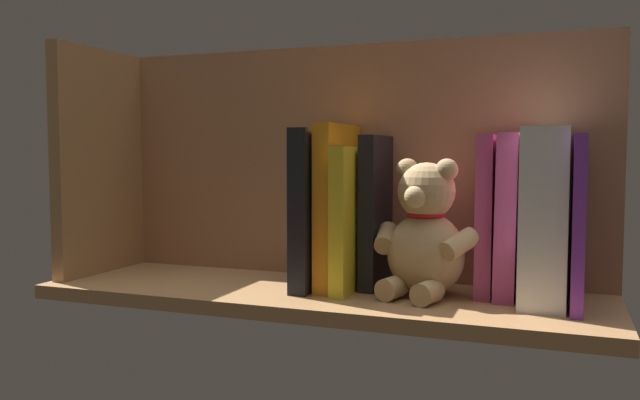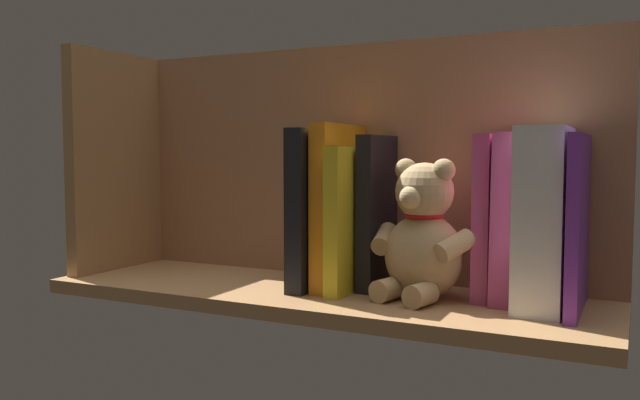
# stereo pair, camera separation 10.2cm
# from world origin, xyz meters

# --- Properties ---
(ground_plane) EXTENTS (0.89, 0.28, 0.02)m
(ground_plane) POSITION_xyz_m (0.00, 0.00, -0.01)
(ground_plane) COLOR #A87A4C
(shelf_back_panel) EXTENTS (0.89, 0.02, 0.40)m
(shelf_back_panel) POSITION_xyz_m (0.00, -0.12, 0.20)
(shelf_back_panel) COLOR #9F6B48
(shelf_back_panel) RESTS_ON ground_plane
(shelf_side_divider) EXTENTS (0.02, 0.22, 0.40)m
(shelf_side_divider) POSITION_xyz_m (0.43, 0.00, 0.20)
(shelf_side_divider) COLOR #A87A4C
(shelf_side_divider) RESTS_ON ground_plane
(book_0) EXTENTS (0.02, 0.17, 0.24)m
(book_0) POSITION_xyz_m (-0.38, -0.02, 0.12)
(book_0) COLOR purple
(book_0) RESTS_ON ground_plane
(dictionary_thick_white) EXTENTS (0.06, 0.16, 0.25)m
(dictionary_thick_white) POSITION_xyz_m (-0.33, -0.02, 0.13)
(dictionary_thick_white) COLOR white
(dictionary_thick_white) RESTS_ON ground_plane
(book_1) EXTENTS (0.03, 0.12, 0.24)m
(book_1) POSITION_xyz_m (-0.28, -0.04, 0.12)
(book_1) COLOR #B23F72
(book_1) RESTS_ON ground_plane
(book_2) EXTENTS (0.02, 0.11, 0.24)m
(book_2) POSITION_xyz_m (-0.25, -0.05, 0.12)
(book_2) COLOR #B23F72
(book_2) RESTS_ON ground_plane
(teddy_bear) EXTENTS (0.16, 0.15, 0.21)m
(teddy_bear) POSITION_xyz_m (-0.17, -0.01, 0.09)
(teddy_bear) COLOR tan
(teddy_bear) RESTS_ON ground_plane
(book_3) EXTENTS (0.02, 0.12, 0.24)m
(book_3) POSITION_xyz_m (-0.08, -0.05, 0.12)
(book_3) COLOR black
(book_3) RESTS_ON ground_plane
(book_4) EXTENTS (0.02, 0.17, 0.22)m
(book_4) POSITION_xyz_m (-0.05, -0.02, 0.11)
(book_4) COLOR yellow
(book_4) RESTS_ON ground_plane
(book_5) EXTENTS (0.03, 0.16, 0.26)m
(book_5) POSITION_xyz_m (-0.02, -0.03, 0.13)
(book_5) COLOR orange
(book_5) RESTS_ON ground_plane
(book_6) EXTENTS (0.03, 0.17, 0.25)m
(book_6) POSITION_xyz_m (0.01, -0.02, 0.13)
(book_6) COLOR black
(book_6) RESTS_ON ground_plane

